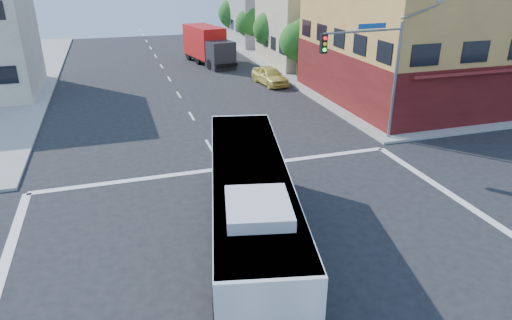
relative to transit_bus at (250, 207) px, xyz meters
name	(u,v)px	position (x,y,z in m)	size (l,w,h in m)	color
ground	(288,277)	(0.76, -2.02, -1.81)	(120.00, 120.00, 0.00)	black
sidewalk_ne	(451,51)	(35.76, 32.98, -1.73)	(50.00, 50.00, 0.15)	gray
corner_building_ne	(446,21)	(20.75, 16.46, 4.08)	(18.10, 15.44, 14.00)	gold
building_east_near	(323,20)	(17.74, 31.96, 2.70)	(12.06, 10.06, 9.00)	#C2B694
building_east_far	(278,4)	(17.74, 45.96, 3.20)	(12.06, 10.06, 10.00)	#9B9C97
signal_mast_ne	(373,60)	(9.84, 8.60, 3.17)	(7.91, 1.13, 8.07)	slate
street_tree_a	(300,39)	(12.66, 25.90, 1.78)	(3.60, 3.60, 5.53)	#332312
street_tree_b	(272,27)	(12.66, 33.90, 1.94)	(3.80, 3.80, 5.79)	#332312
street_tree_c	(250,21)	(12.66, 41.90, 1.65)	(3.40, 3.40, 5.29)	#332312
street_tree_d	(233,12)	(12.66, 49.90, 2.07)	(4.00, 4.00, 6.03)	#332312
transit_bus	(250,207)	(0.00, 0.00, 0.00)	(5.26, 12.76, 3.69)	black
box_truck	(208,46)	(5.82, 34.78, 0.06)	(4.17, 8.88, 3.85)	#222227
parked_car	(270,76)	(9.12, 24.10, -1.01)	(1.87, 4.66, 1.59)	#DCCB51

